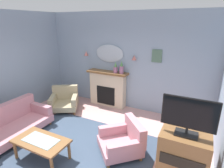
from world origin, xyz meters
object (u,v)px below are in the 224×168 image
fireplace (108,89)px  coffee_table (41,143)px  mantel_vase_centre (116,68)px  floral_couch (12,123)px  mantel_vase_left (121,68)px  framed_picture (157,56)px  wall_sconce_right (134,58)px  tv_flatscreen (189,116)px  armchair_beside_couch (65,100)px  wall_mirror (109,54)px  wall_sconce_left (86,53)px  armchair_by_coffee_table (124,140)px  tv_cabinet (183,157)px

fireplace → coffee_table: 2.90m
mantel_vase_centre → floral_couch: 3.16m
mantel_vase_left → coffee_table: bearing=-98.9°
fireplace → framed_picture: 1.91m
coffee_table → fireplace: bearing=91.0°
wall_sconce_right → mantel_vase_centre: bearing=-167.7°
mantel_vase_left → tv_flatscreen: size_ratio=0.47×
fireplace → mantel_vase_centre: bearing=-5.4°
framed_picture → armchair_beside_couch: framed_picture is taller
wall_sconce_right → coffee_table: 3.34m
wall_mirror → coffee_table: wall_mirror is taller
armchair_beside_couch → mantel_vase_centre: bearing=32.0°
framed_picture → mantel_vase_centre: bearing=-171.5°
mantel_vase_centre → mantel_vase_left: bearing=-0.0°
mantel_vase_left → armchair_beside_couch: (-1.58, -0.86, -1.03)m
fireplace → mantel_vase_left: mantel_vase_left is taller
wall_sconce_left → coffee_table: bearing=-73.2°
wall_sconce_right → framed_picture: bearing=5.3°
mantel_vase_centre → wall_mirror: bearing=150.5°
armchair_by_coffee_table → armchair_beside_couch: (-2.52, 1.08, 0.00)m
framed_picture → wall_mirror: bearing=-179.6°
wall_sconce_right → tv_flatscreen: 2.89m
fireplace → floral_couch: fireplace is taller
floral_couch → armchair_by_coffee_table: size_ratio=1.51×
floral_couch → tv_flatscreen: (3.86, 0.45, 0.93)m
mantel_vase_centre → tv_cabinet: bearing=-42.3°
wall_mirror → tv_cabinet: size_ratio=1.07×
fireplace → wall_sconce_left: size_ratio=9.71×
mantel_vase_left → armchair_beside_couch: mantel_vase_left is taller
mantel_vase_left → framed_picture: framed_picture is taller
fireplace → floral_couch: bearing=-115.6°
wall_mirror → framed_picture: 1.50m
framed_picture → tv_flatscreen: size_ratio=0.43×
tv_cabinet → mantel_vase_centre: bearing=137.7°
mantel_vase_centre → wall_sconce_left: (-1.15, 0.12, 0.35)m
fireplace → tv_cabinet: 3.38m
mantel_vase_centre → mantel_vase_left: mantel_vase_left is taller
wall_mirror → tv_cabinet: bearing=-41.0°
wall_sconce_right → armchair_beside_couch: (-1.93, -0.98, -1.35)m
armchair_by_coffee_table → tv_flatscreen: 1.52m
fireplace → tv_cabinet: bearing=-39.2°
mantel_vase_left → floral_couch: 3.27m
framed_picture → coffee_table: size_ratio=0.33×
fireplace → framed_picture: size_ratio=3.78×
mantel_vase_left → tv_cabinet: size_ratio=0.43×
wall_sconce_left → fireplace: bearing=-6.2°
fireplace → framed_picture: framed_picture is taller
coffee_table → floral_couch: bearing=167.3°
fireplace → coffee_table: fireplace is taller
wall_sconce_right → armchair_by_coffee_table: wall_sconce_right is taller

